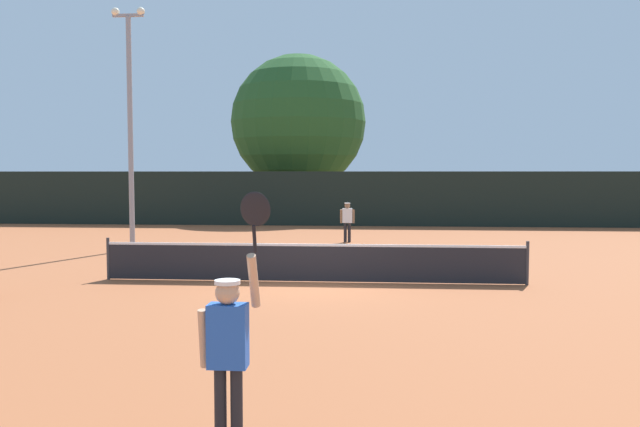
# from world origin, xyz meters

# --- Properties ---
(ground_plane) EXTENTS (120.00, 120.00, 0.00)m
(ground_plane) POSITION_xyz_m (0.00, 0.00, 0.00)
(ground_plane) COLOR #9E5633
(tennis_net) EXTENTS (10.56, 0.08, 1.07)m
(tennis_net) POSITION_xyz_m (0.00, 0.00, 0.51)
(tennis_net) COLOR #232328
(tennis_net) RESTS_ON ground
(perimeter_fence) EXTENTS (39.74, 0.12, 2.79)m
(perimeter_fence) POSITION_xyz_m (0.00, 16.77, 1.40)
(perimeter_fence) COLOR black
(perimeter_fence) RESTS_ON ground
(player_serving) EXTENTS (0.68, 0.40, 2.55)m
(player_serving) POSITION_xyz_m (0.06, -9.63, 1.13)
(player_serving) COLOR blue
(player_serving) RESTS_ON ground
(player_receiving) EXTENTS (0.57, 0.23, 1.55)m
(player_receiving) POSITION_xyz_m (0.55, 9.12, 0.94)
(player_receiving) COLOR white
(player_receiving) RESTS_ON ground
(tennis_ball) EXTENTS (0.07, 0.07, 0.07)m
(tennis_ball) POSITION_xyz_m (0.67, 0.16, 0.03)
(tennis_ball) COLOR #CCE033
(tennis_ball) RESTS_ON ground
(light_pole) EXTENTS (1.18, 0.28, 8.43)m
(light_pole) POSITION_xyz_m (-6.95, 6.10, 4.78)
(light_pole) COLOR gray
(light_pole) RESTS_ON ground
(large_tree) EXTENTS (8.01, 8.01, 9.73)m
(large_tree) POSITION_xyz_m (-2.85, 22.22, 5.72)
(large_tree) COLOR brown
(large_tree) RESTS_ON ground
(parked_car_near) EXTENTS (2.12, 4.30, 1.69)m
(parked_car_near) POSITION_xyz_m (10.26, 23.52, 0.78)
(parked_car_near) COLOR red
(parked_car_near) RESTS_ON ground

